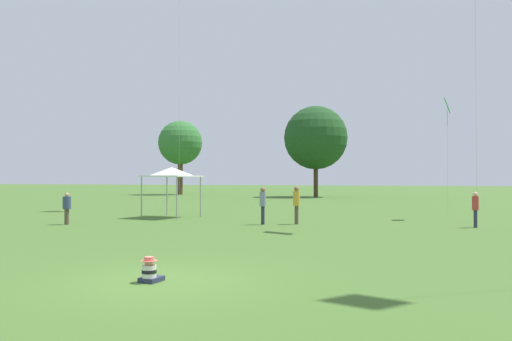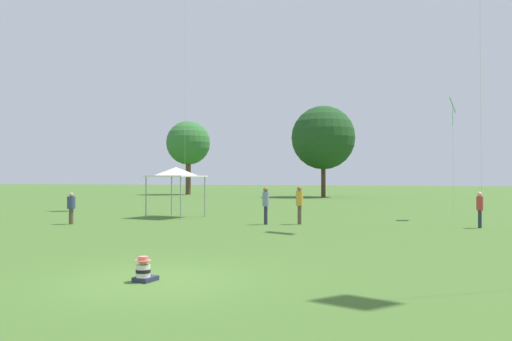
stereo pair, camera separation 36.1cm
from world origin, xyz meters
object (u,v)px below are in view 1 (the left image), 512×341
object	(u,v)px
canopy_tent	(172,172)
distant_tree_0	(316,138)
person_standing_2	(67,206)
distant_tree_1	(180,143)
person_standing_0	(296,201)
person_standing_3	(263,202)
person_standing_1	(475,206)
seated_toddler	(150,271)
kite_3	(447,109)

from	to	relation	value
canopy_tent	distant_tree_0	world-z (taller)	distant_tree_0
person_standing_2	distant_tree_1	xyz separation A→B (m)	(-14.97, 42.19, 6.21)
person_standing_0	canopy_tent	bearing A→B (deg)	5.44
person_standing_2	distant_tree_0	world-z (taller)	distant_tree_0
person_standing_3	person_standing_1	bearing A→B (deg)	-10.09
distant_tree_0	person_standing_0	bearing A→B (deg)	-80.55
seated_toddler	person_standing_0	distance (m)	14.12
person_standing_3	distant_tree_1	xyz separation A→B (m)	(-23.91, 39.31, 6.02)
person_standing_0	person_standing_3	world-z (taller)	person_standing_0
person_standing_3	kite_3	world-z (taller)	kite_3
person_standing_2	person_standing_1	bearing A→B (deg)	-8.70
kite_3	distant_tree_0	world-z (taller)	distant_tree_0
person_standing_3	distant_tree_1	bearing A→B (deg)	102.40
distant_tree_1	person_standing_2	bearing A→B (deg)	-70.46
person_standing_3	distant_tree_1	world-z (taller)	distant_tree_1
person_standing_2	person_standing_3	xyz separation A→B (m)	(8.94, 2.88, 0.19)
person_standing_1	kite_3	size ratio (longest dim) A/B	0.24
person_standing_2	distant_tree_1	world-z (taller)	distant_tree_1
person_standing_1	distant_tree_1	world-z (taller)	distant_tree_1
person_standing_0	distant_tree_0	xyz separation A→B (m)	(-5.91, 35.53, 5.99)
seated_toddler	person_standing_1	size ratio (longest dim) A/B	0.34
person_standing_1	kite_3	xyz separation A→B (m)	(-0.88, 4.82, 5.06)
seated_toddler	distant_tree_1	xyz separation A→B (m)	(-25.50, 52.73, 6.88)
person_standing_1	distant_tree_1	bearing A→B (deg)	-150.10
seated_toddler	distant_tree_0	world-z (taller)	distant_tree_0
person_standing_0	person_standing_3	bearing A→B (deg)	43.07
person_standing_1	person_standing_2	xyz separation A→B (m)	(-18.47, -4.36, -0.08)
distant_tree_0	person_standing_2	bearing A→B (deg)	-96.61
seated_toddler	person_standing_1	world-z (taller)	person_standing_1
seated_toddler	person_standing_3	xyz separation A→B (m)	(-1.59, 13.43, 0.86)
person_standing_1	distant_tree_0	distance (m)	37.91
canopy_tent	person_standing_0	bearing A→B (deg)	-13.80
kite_3	canopy_tent	bearing A→B (deg)	152.64
person_standing_2	kite_3	distance (m)	20.50
seated_toddler	person_standing_1	distance (m)	16.91
person_standing_0	kite_3	bearing A→B (deg)	-122.55
person_standing_2	distant_tree_1	bearing A→B (deg)	87.56
seated_toddler	kite_3	xyz separation A→B (m)	(7.07, 19.72, 5.80)
canopy_tent	person_standing_3	bearing A→B (deg)	-22.40
seated_toddler	person_standing_2	xyz separation A→B (m)	(-10.53, 10.55, 0.66)
seated_toddler	canopy_tent	world-z (taller)	canopy_tent
distant_tree_1	person_standing_1	bearing A→B (deg)	-48.52
kite_3	seated_toddler	bearing A→B (deg)	-151.25
person_standing_0	canopy_tent	world-z (taller)	canopy_tent
canopy_tent	distant_tree_0	xyz separation A→B (m)	(1.77, 33.65, 4.54)
person_standing_3	canopy_tent	bearing A→B (deg)	138.69
kite_3	distant_tree_0	bearing A→B (deg)	72.07
person_standing_1	canopy_tent	world-z (taller)	canopy_tent
distant_tree_0	seated_toddler	bearing A→B (deg)	-83.10
kite_3	distant_tree_0	xyz separation A→B (m)	(-13.07, 29.90, 1.06)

